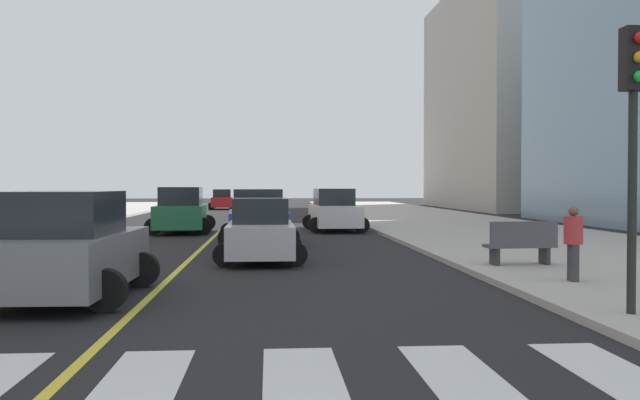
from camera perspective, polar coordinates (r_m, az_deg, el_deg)
The scene contains 12 objects.
sidewalk_kerb_east at distance 25.13m, azimuth 18.88°, elevation -3.64°, with size 10.00×120.00×0.15m, color #B2ADA3.
lane_divider_paint at distance 43.13m, azimuth -7.41°, elevation -1.65°, with size 0.16×80.00×0.01m, color yellow.
parking_garage_concrete at distance 67.63m, azimuth 18.57°, elevation 8.07°, with size 18.00×24.00×20.56m, color #B2ADA3.
car_blue_nearest at distance 25.12m, azimuth -5.26°, elevation -1.57°, with size 2.99×4.65×2.04m.
car_silver_second at distance 19.55m, azimuth -5.02°, elevation -2.68°, with size 2.55×4.07×1.81m.
car_gray_third at distance 13.87m, azimuth -20.42°, elevation -3.87°, with size 2.99×4.70×2.07m.
car_white_fourth at distance 32.39m, azimuth 1.22°, elevation -0.94°, with size 2.96×4.61×2.02m.
car_green_fifth at distance 31.65m, azimuth -11.54°, elevation -0.95°, with size 3.03×4.76×2.10m.
car_red_sixth at distance 61.94m, azimuth -8.20°, elevation 0.01°, with size 2.60×4.10×1.81m.
traffic_light_near_corner at distance 11.84m, azimuth 24.82°, elevation 6.72°, with size 0.36×0.41×4.53m.
park_bench at distance 18.11m, azimuth 16.52°, elevation -3.55°, with size 1.84×0.69×1.12m.
pedestrian_waiting_east at distance 15.38m, azimuth 20.49°, elevation -3.15°, with size 0.39×0.39×1.59m.
Camera 1 is at (2.32, -3.01, 2.19)m, focal length 38.14 mm.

